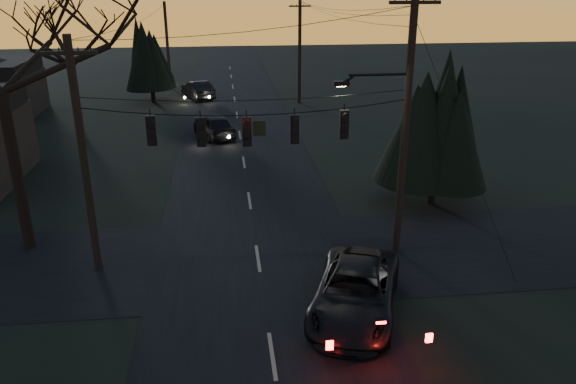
{
  "coord_description": "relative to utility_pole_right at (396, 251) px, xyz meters",
  "views": [
    {
      "loc": [
        -1.14,
        -9.33,
        10.27
      ],
      "look_at": [
        0.98,
        8.38,
        3.35
      ],
      "focal_mm": 35.0,
      "sensor_mm": 36.0,
      "label": 1
    }
  ],
  "objects": [
    {
      "name": "utility_pole_left",
      "position": [
        -11.5,
        0.0,
        0.0
      ],
      "size": [
        1.8,
        0.3,
        8.5
      ],
      "primitive_type": null,
      "color": "black",
      "rests_on": "ground"
    },
    {
      "name": "sedan_oncoming_b",
      "position": [
        -8.7,
        30.73,
        0.78
      ],
      "size": [
        3.24,
        4.99,
        1.55
      ],
      "primitive_type": "imported",
      "rotation": [
        0.0,
        0.0,
        3.51
      ],
      "color": "black",
      "rests_on": "ground"
    },
    {
      "name": "utility_pole_far_r",
      "position": [
        0.0,
        28.0,
        0.0
      ],
      "size": [
        1.8,
        0.3,
        8.5
      ],
      "primitive_type": null,
      "color": "black",
      "rests_on": "ground"
    },
    {
      "name": "bare_tree_dist",
      "position": [
        -16.39,
        19.76,
        6.41
      ],
      "size": [
        6.68,
        6.68,
        9.18
      ],
      "color": "black",
      "rests_on": "ground"
    },
    {
      "name": "suv_near",
      "position": [
        -2.64,
        -4.11,
        0.77
      ],
      "size": [
        4.29,
        6.06,
        1.53
      ],
      "primitive_type": "imported",
      "rotation": [
        0.0,
        0.0,
        -0.35
      ],
      "color": "black",
      "rests_on": "ground"
    },
    {
      "name": "span_signal_assembly",
      "position": [
        -5.74,
        0.0,
        5.18
      ],
      "size": [
        11.5,
        0.44,
        1.67
      ],
      "color": "black",
      "rests_on": "ground"
    },
    {
      "name": "sedan_oncoming_a",
      "position": [
        -7.21,
        17.8,
        0.79
      ],
      "size": [
        3.21,
        5.01,
        1.59
      ],
      "primitive_type": "imported",
      "rotation": [
        0.0,
        0.0,
        3.45
      ],
      "color": "black",
      "rests_on": "ground"
    },
    {
      "name": "main_road",
      "position": [
        -5.5,
        10.0,
        0.01
      ],
      "size": [
        8.0,
        120.0,
        0.02
      ],
      "primitive_type": "cube",
      "color": "black",
      "rests_on": "ground"
    },
    {
      "name": "cross_road",
      "position": [
        -5.5,
        0.0,
        0.01
      ],
      "size": [
        60.0,
        7.0,
        0.02
      ],
      "primitive_type": "cube",
      "color": "black",
      "rests_on": "ground"
    },
    {
      "name": "utility_pole_far_l",
      "position": [
        -11.5,
        36.0,
        0.0
      ],
      "size": [
        0.3,
        0.3,
        8.0
      ],
      "primitive_type": null,
      "color": "black",
      "rests_on": "ground"
    },
    {
      "name": "evergreen_right",
      "position": [
        3.16,
        4.66,
        4.38
      ],
      "size": [
        4.22,
        4.22,
        7.57
      ],
      "color": "black",
      "rests_on": "ground"
    },
    {
      "name": "evergreen_dist",
      "position": [
        -12.49,
        29.8,
        3.86
      ],
      "size": [
        3.51,
        3.51,
        6.55
      ],
      "color": "black",
      "rests_on": "ground"
    },
    {
      "name": "utility_pole_right",
      "position": [
        0.0,
        0.0,
        0.0
      ],
      "size": [
        5.0,
        0.3,
        10.0
      ],
      "primitive_type": null,
      "color": "black",
      "rests_on": "ground"
    }
  ]
}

